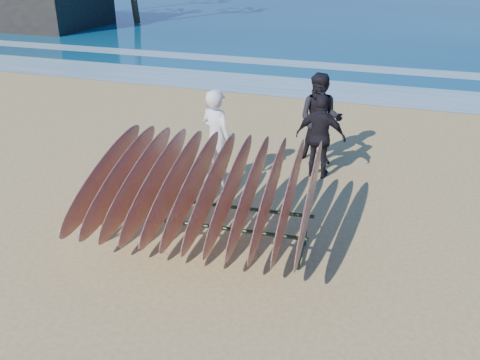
{
  "coord_description": "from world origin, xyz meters",
  "views": [
    {
      "loc": [
        2.22,
        -5.64,
        4.09
      ],
      "look_at": [
        0.0,
        0.8,
        0.95
      ],
      "focal_mm": 38.0,
      "sensor_mm": 36.0,
      "label": 1
    }
  ],
  "objects_px": {
    "surfboard_rack": "(202,187)",
    "person_dark_a": "(320,119)",
    "person_white": "(217,139)",
    "person_dark_b": "(321,137)"
  },
  "relations": [
    {
      "from": "surfboard_rack",
      "to": "person_dark_b",
      "type": "distance_m",
      "value": 3.22
    },
    {
      "from": "surfboard_rack",
      "to": "person_dark_a",
      "type": "distance_m",
      "value": 3.83
    },
    {
      "from": "surfboard_rack",
      "to": "person_dark_a",
      "type": "bearing_deg",
      "value": 70.31
    },
    {
      "from": "surfboard_rack",
      "to": "person_dark_b",
      "type": "xyz_separation_m",
      "value": [
        1.15,
        3.01,
        -0.13
      ]
    },
    {
      "from": "surfboard_rack",
      "to": "person_dark_a",
      "type": "height_order",
      "value": "person_dark_a"
    },
    {
      "from": "surfboard_rack",
      "to": "person_dark_b",
      "type": "relative_size",
      "value": 2.07
    },
    {
      "from": "person_dark_a",
      "to": "person_dark_b",
      "type": "xyz_separation_m",
      "value": [
        0.15,
        -0.7,
        -0.12
      ]
    },
    {
      "from": "person_dark_b",
      "to": "person_dark_a",
      "type": "bearing_deg",
      "value": -75.21
    },
    {
      "from": "person_white",
      "to": "person_dark_b",
      "type": "xyz_separation_m",
      "value": [
        1.71,
        1.02,
        -0.1
      ]
    },
    {
      "from": "person_white",
      "to": "person_dark_a",
      "type": "bearing_deg",
      "value": -108.86
    }
  ]
}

